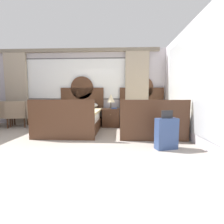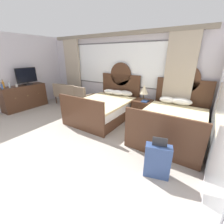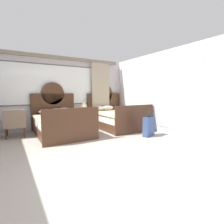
# 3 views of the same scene
# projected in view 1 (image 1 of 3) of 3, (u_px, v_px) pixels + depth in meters

# --- Properties ---
(wall_back_window) EXTENTS (6.37, 0.22, 2.70)m
(wall_back_window) POSITION_uv_depth(u_px,v_px,m) (76.00, 85.00, 5.75)
(wall_back_window) COLOR silver
(wall_back_window) RESTS_ON ground_plane
(wall_right_mirror) EXTENTS (0.08, 4.99, 2.70)m
(wall_right_mirror) POSITION_uv_depth(u_px,v_px,m) (202.00, 80.00, 3.16)
(wall_right_mirror) COLOR silver
(wall_right_mirror) RESTS_ON ground_plane
(bed_near_window) EXTENTS (1.55, 2.17, 1.72)m
(bed_near_window) POSITION_uv_depth(u_px,v_px,m) (75.00, 118.00, 4.78)
(bed_near_window) COLOR #472B1C
(bed_near_window) RESTS_ON ground_plane
(bed_near_mirror) EXTENTS (1.55, 2.17, 1.72)m
(bed_near_mirror) POSITION_uv_depth(u_px,v_px,m) (146.00, 119.00, 4.68)
(bed_near_mirror) COLOR #472B1C
(bed_near_mirror) RESTS_ON ground_plane
(nightstand_between_beds) EXTENTS (0.56, 0.58, 0.61)m
(nightstand_between_beds) POSITION_uv_depth(u_px,v_px,m) (111.00, 117.00, 5.35)
(nightstand_between_beds) COLOR #472B1C
(nightstand_between_beds) RESTS_ON ground_plane
(table_lamp_on_nightstand) EXTENTS (0.27, 0.27, 0.49)m
(table_lamp_on_nightstand) POSITION_uv_depth(u_px,v_px,m) (111.00, 98.00, 5.32)
(table_lamp_on_nightstand) COLOR brown
(table_lamp_on_nightstand) RESTS_ON nightstand_between_beds
(book_on_nightstand) EXTENTS (0.18, 0.26, 0.03)m
(book_on_nightstand) POSITION_uv_depth(u_px,v_px,m) (114.00, 108.00, 5.20)
(book_on_nightstand) COLOR navy
(book_on_nightstand) RESTS_ON nightstand_between_beds
(armchair_by_window_left) EXTENTS (0.62, 0.62, 0.85)m
(armchair_by_window_left) POSITION_uv_depth(u_px,v_px,m) (39.00, 113.00, 5.16)
(armchair_by_window_left) COLOR #84705B
(armchair_by_window_left) RESTS_ON ground_plane
(armchair_by_window_centre) EXTENTS (0.75, 0.75, 0.85)m
(armchair_by_window_centre) POSITION_uv_depth(u_px,v_px,m) (17.00, 113.00, 5.20)
(armchair_by_window_centre) COLOR #84705B
(armchair_by_window_centre) RESTS_ON ground_plane
(armchair_by_window_right) EXTENTS (0.75, 0.75, 0.85)m
(armchair_by_window_right) POSITION_uv_depth(u_px,v_px,m) (3.00, 113.00, 5.22)
(armchair_by_window_right) COLOR #84705B
(armchair_by_window_right) RESTS_ON ground_plane
(suitcase_on_floor) EXTENTS (0.45, 0.29, 0.75)m
(suitcase_on_floor) POSITION_uv_depth(u_px,v_px,m) (166.00, 133.00, 3.04)
(suitcase_on_floor) COLOR navy
(suitcase_on_floor) RESTS_ON ground_plane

